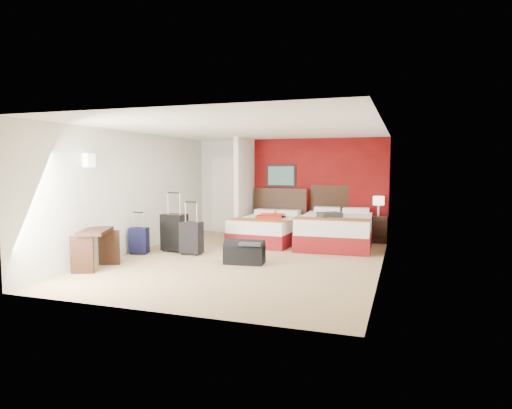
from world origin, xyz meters
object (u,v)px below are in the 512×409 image
at_px(nightstand, 378,229).
at_px(suitcase_navy, 139,242).
at_px(bed_right, 336,231).
at_px(suitcase_black, 174,233).
at_px(suitcase_charcoal, 191,239).
at_px(table_lamp, 378,206).
at_px(desk, 96,249).
at_px(red_suitcase_open, 271,216).
at_px(bed_left, 268,230).
at_px(duffel_bag, 245,254).

xyz_separation_m(nightstand, suitcase_navy, (-4.55, -3.05, -0.06)).
distance_m(bed_right, suitcase_black, 3.60).
bearing_deg(bed_right, suitcase_charcoal, -145.93).
xyz_separation_m(table_lamp, desk, (-4.50, -4.44, -0.51)).
bearing_deg(suitcase_black, bed_right, 36.62).
bearing_deg(red_suitcase_open, bed_right, 1.92).
bearing_deg(bed_left, nightstand, 22.91).
height_order(bed_left, bed_right, bed_right).
distance_m(red_suitcase_open, suitcase_black, 2.32).
relative_size(bed_left, table_lamp, 4.16).
height_order(bed_right, suitcase_charcoal, bed_right).
relative_size(suitcase_black, desk, 0.91).
distance_m(suitcase_navy, duffel_bag, 2.36).
height_order(red_suitcase_open, suitcase_charcoal, red_suitcase_open).
bearing_deg(suitcase_black, red_suitcase_open, 51.27).
xyz_separation_m(suitcase_charcoal, duffel_bag, (1.32, -0.45, -0.13)).
bearing_deg(suitcase_navy, duffel_bag, -14.06).
height_order(red_suitcase_open, suitcase_black, suitcase_black).
bearing_deg(duffel_bag, nightstand, 48.63).
bearing_deg(desk, suitcase_navy, 69.40).
bearing_deg(bed_right, suitcase_navy, -150.81).
xyz_separation_m(suitcase_navy, duffel_bag, (2.35, -0.14, -0.07)).
relative_size(suitcase_charcoal, desk, 0.76).
bearing_deg(desk, duffel_bag, 5.83).
relative_size(table_lamp, suitcase_charcoal, 0.73).
bearing_deg(table_lamp, red_suitcase_open, -157.96).
distance_m(bed_right, duffel_bag, 2.75).
bearing_deg(bed_left, duffel_bag, -79.91).
relative_size(suitcase_black, suitcase_charcoal, 1.20).
bearing_deg(suitcase_charcoal, nightstand, 38.68).
bearing_deg(suitcase_charcoal, duffel_bag, -18.06).
relative_size(nightstand, suitcase_charcoal, 0.98).
relative_size(bed_right, desk, 2.66).
height_order(bed_left, desk, desk).
relative_size(bed_left, bed_right, 0.87).
distance_m(suitcase_black, desk, 1.94).
bearing_deg(table_lamp, nightstand, 0.00).
relative_size(bed_right, suitcase_black, 2.92).
bearing_deg(duffel_bag, suitcase_navy, 169.85).
bearing_deg(nightstand, desk, -134.25).
distance_m(duffel_bag, desk, 2.63).
distance_m(suitcase_black, suitcase_charcoal, 0.53).
xyz_separation_m(red_suitcase_open, suitcase_navy, (-2.19, -2.10, -0.37)).
distance_m(table_lamp, suitcase_charcoal, 4.49).
height_order(bed_right, desk, desk).
bearing_deg(suitcase_navy, bed_right, 20.99).
bearing_deg(suitcase_black, bed_left, 54.78).
relative_size(nightstand, desk, 0.74).
bearing_deg(table_lamp, desk, -135.40).
bearing_deg(bed_right, table_lamp, 39.20).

